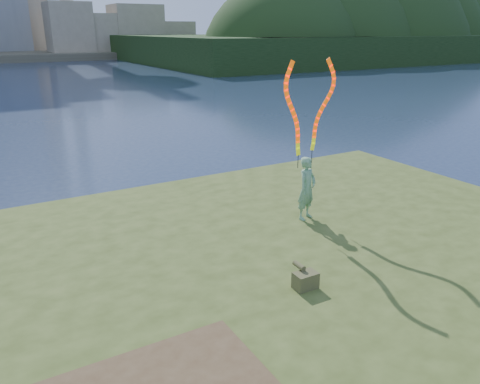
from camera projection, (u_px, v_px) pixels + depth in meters
ground at (209, 302)px, 8.90m from camera, size 320.00×320.00×0.00m
grassy_knoll at (277, 356)px, 6.92m from camera, size 20.00×18.00×0.80m
wooded_hill at (353, 57)px, 86.05m from camera, size 78.00×50.00×63.00m
woman_with_ribbons at (307, 157)px, 10.33m from camera, size 1.86×0.72×3.85m
canvas_bag at (305, 279)px, 7.83m from camera, size 0.40×0.46×0.38m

